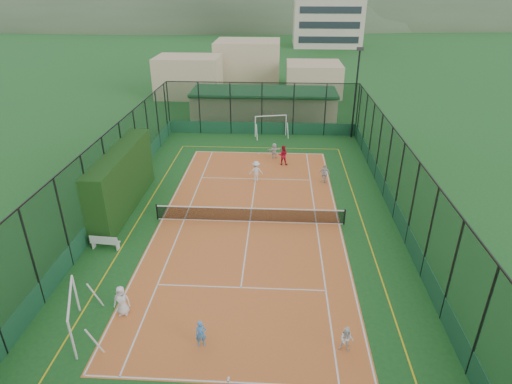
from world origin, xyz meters
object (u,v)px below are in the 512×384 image
Objects in this scene: child_near_left at (122,301)px; coach at (283,155)px; clubhouse at (264,105)px; futsal_goal_near at (74,315)px; child_far_right at (324,174)px; child_near_mid at (201,334)px; child_near_right at (347,339)px; child_far_left at (256,171)px; futsal_goal_far at (271,126)px; white_bench at (105,242)px; child_far_back at (274,151)px; floodlight_ne at (355,94)px.

coach is (7.13, 17.86, 0.08)m from child_near_left.
clubhouse reaches higher than futsal_goal_near.
child_far_right is at bearing 48.06° from child_near_left.
clubhouse reaches higher than child_near_mid.
child_near_mid is at bearing -165.12° from child_near_right.
child_far_left is (5.14, 14.52, 0.06)m from child_near_left.
child_near_mid is 17.38m from child_far_right.
child_near_mid is (3.81, -1.65, -0.12)m from child_near_left.
futsal_goal_near is at bearing -147.59° from child_near_left.
futsal_goal_far is 1.90× the size of coach.
child_near_mid is at bearing -41.58° from white_bench.
futsal_goal_near is 21.98m from child_far_back.
white_bench is at bearing -129.33° from floodlight_ne.
floodlight_ne is 5.11× the size of white_bench.
child_near_right is at bearing -16.37° from child_near_left.
futsal_goal_far reaches higher than white_bench.
child_near_left is (-5.08, -30.49, -0.84)m from clubhouse.
futsal_goal_near is at bearing -167.34° from child_near_right.
clubhouse reaches higher than child_far_left.
child_far_back is at bearing -54.44° from child_far_right.
child_far_right is (6.36, 16.18, 0.10)m from child_near_mid.
futsal_goal_far is 7.24m from coach.
child_near_mid is at bearing -115.57° from futsal_goal_near.
floodlight_ne is 6.28× the size of child_far_back.
floodlight_ne is 9.96m from child_far_back.
white_bench is 0.54× the size of futsal_goal_near.
floodlight_ne is 10.47m from clubhouse.
coach is (-6.56, -7.23, -3.30)m from floodlight_ne.
child_near_mid is at bearing 83.30° from coach.
child_far_right is 4.52m from coach.
futsal_goal_far reaches higher than child_near_left.
clubhouse is 9.66× the size of child_far_left.
child_far_back reaches higher than child_near_mid.
futsal_goal_far is 26.74m from child_near_mid.
futsal_goal_far is at bearing -100.82° from child_far_left.
white_bench is 1.03× the size of child_far_left.
floodlight_ne is 28.78m from child_near_left.
coach is (2.04, -12.63, -0.75)m from clubhouse.
white_bench is 14.05m from child_near_right.
floodlight_ne is at bearing 54.45° from child_near_left.
futsal_goal_far is 26.86m from child_near_right.
clubhouse is (-8.60, 5.40, -2.55)m from floodlight_ne.
futsal_goal_far is at bearing 112.27° from child_near_right.
child_far_right is (-3.51, -10.56, -3.40)m from floodlight_ne.
futsal_goal_near is 1.86× the size of coach.
clubhouse is 11.56× the size of child_far_back.
white_bench is 15.98m from child_far_right.
coach reaches higher than child_far_back.
child_far_left is 3.88m from coach.
futsal_goal_near is 11.19m from child_near_right.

